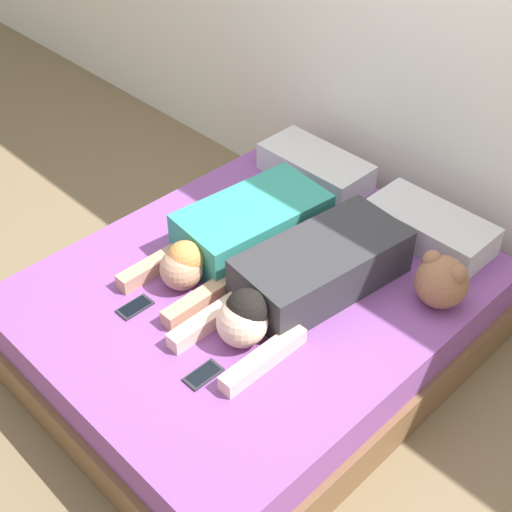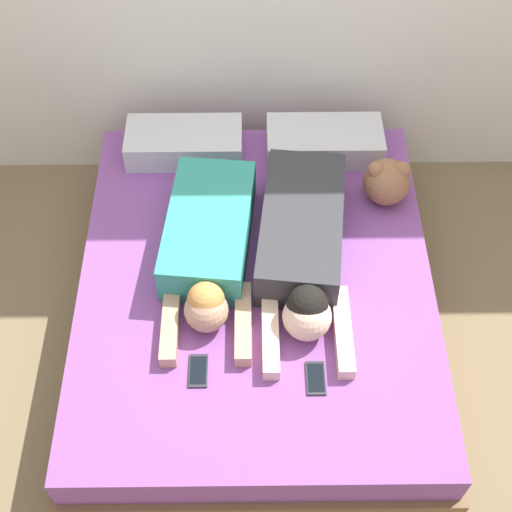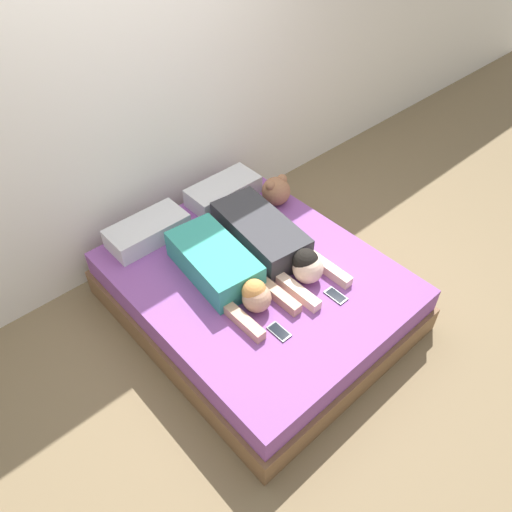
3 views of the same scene
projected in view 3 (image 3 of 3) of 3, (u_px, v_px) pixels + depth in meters
ground_plane at (256, 310)px, 3.71m from camera, size 12.00×12.00×0.00m
wall_back at (145, 93)px, 3.41m from camera, size 12.00×0.06×2.60m
bed at (256, 292)px, 3.57m from camera, size 1.65×1.97×0.41m
pillow_head_left at (147, 231)px, 3.62m from camera, size 0.59×0.28×0.15m
pillow_head_right at (223, 191)px, 3.97m from camera, size 0.59×0.28×0.15m
person_left at (223, 269)px, 3.31m from camera, size 0.43×1.01×0.22m
person_right at (271, 241)px, 3.50m from camera, size 0.45×1.11×0.24m
cell_phone_left at (279, 332)px, 3.05m from camera, size 0.08×0.15×0.01m
cell_phone_right at (336, 296)px, 3.26m from camera, size 0.08×0.15×0.01m
plush_toy at (276, 191)px, 3.90m from camera, size 0.23×0.23×0.24m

